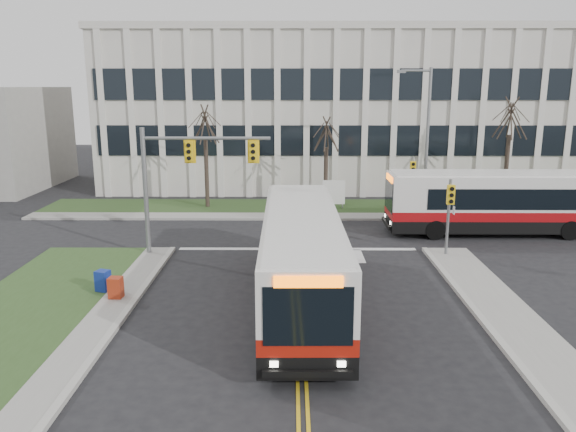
{
  "coord_description": "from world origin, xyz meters",
  "views": [
    {
      "loc": [
        -0.3,
        -19.17,
        8.09
      ],
      "look_at": [
        -0.47,
        7.04,
        2.0
      ],
      "focal_mm": 35.0,
      "sensor_mm": 36.0,
      "label": 1
    }
  ],
  "objects_px": {
    "bus_main": "(301,260)",
    "bus_cross": "(504,204)",
    "directory_sign": "(334,193)",
    "newspaper_box_red": "(116,289)",
    "newspaper_box_blue": "(103,282)",
    "streetlight": "(425,133)"
  },
  "relations": [
    {
      "from": "directory_sign",
      "to": "newspaper_box_red",
      "type": "distance_m",
      "value": 18.98
    },
    {
      "from": "streetlight",
      "to": "bus_cross",
      "type": "bearing_deg",
      "value": -54.65
    },
    {
      "from": "directory_sign",
      "to": "newspaper_box_red",
      "type": "height_order",
      "value": "directory_sign"
    },
    {
      "from": "streetlight",
      "to": "bus_main",
      "type": "distance_m",
      "value": 17.54
    },
    {
      "from": "bus_cross",
      "to": "newspaper_box_red",
      "type": "bearing_deg",
      "value": -61.0
    },
    {
      "from": "streetlight",
      "to": "directory_sign",
      "type": "relative_size",
      "value": 4.6
    },
    {
      "from": "directory_sign",
      "to": "bus_cross",
      "type": "xyz_separation_m",
      "value": [
        8.98,
        -6.16,
        0.53
      ]
    },
    {
      "from": "streetlight",
      "to": "newspaper_box_blue",
      "type": "xyz_separation_m",
      "value": [
        -15.84,
        -14.28,
        -4.72
      ]
    },
    {
      "from": "bus_main",
      "to": "bus_cross",
      "type": "height_order",
      "value": "bus_main"
    },
    {
      "from": "streetlight",
      "to": "bus_main",
      "type": "relative_size",
      "value": 0.72
    },
    {
      "from": "streetlight",
      "to": "bus_main",
      "type": "height_order",
      "value": "streetlight"
    },
    {
      "from": "streetlight",
      "to": "bus_cross",
      "type": "xyz_separation_m",
      "value": [
        3.45,
        -4.86,
        -3.5
      ]
    },
    {
      "from": "bus_main",
      "to": "newspaper_box_red",
      "type": "distance_m",
      "value": 7.23
    },
    {
      "from": "directory_sign",
      "to": "newspaper_box_blue",
      "type": "bearing_deg",
      "value": -123.49
    },
    {
      "from": "bus_main",
      "to": "newspaper_box_blue",
      "type": "bearing_deg",
      "value": 172.51
    },
    {
      "from": "bus_cross",
      "to": "newspaper_box_red",
      "type": "relative_size",
      "value": 13.41
    },
    {
      "from": "newspaper_box_blue",
      "to": "newspaper_box_red",
      "type": "xyz_separation_m",
      "value": [
        0.76,
        -0.8,
        0.0
      ]
    },
    {
      "from": "bus_main",
      "to": "newspaper_box_blue",
      "type": "xyz_separation_m",
      "value": [
        -7.88,
        0.95,
        -1.23
      ]
    },
    {
      "from": "directory_sign",
      "to": "newspaper_box_red",
      "type": "xyz_separation_m",
      "value": [
        -9.55,
        -16.38,
        -0.7
      ]
    },
    {
      "from": "bus_cross",
      "to": "newspaper_box_blue",
      "type": "distance_m",
      "value": 21.5
    },
    {
      "from": "newspaper_box_blue",
      "to": "newspaper_box_red",
      "type": "bearing_deg",
      "value": -28.6
    },
    {
      "from": "bus_main",
      "to": "newspaper_box_red",
      "type": "relative_size",
      "value": 13.46
    }
  ]
}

